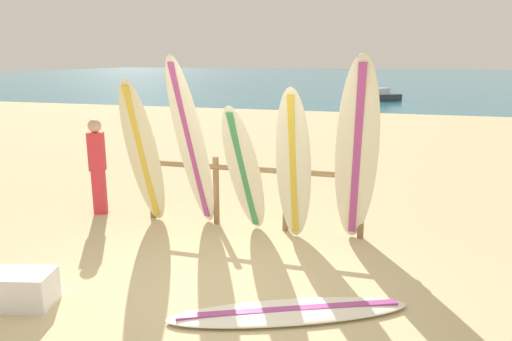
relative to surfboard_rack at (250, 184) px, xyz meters
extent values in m
plane|color=#CCB784|center=(0.21, -2.10, -0.66)|extent=(120.00, 120.00, 0.00)
cube|color=teal|center=(0.21, 55.90, -0.66)|extent=(120.00, 80.00, 0.01)
cylinder|color=olive|center=(-1.61, 0.00, -0.14)|extent=(0.09, 0.09, 1.04)
cylinder|color=olive|center=(-0.54, 0.00, -0.14)|extent=(0.09, 0.09, 1.04)
cylinder|color=olive|center=(0.54, 0.00, -0.14)|extent=(0.09, 0.09, 1.04)
cylinder|color=olive|center=(1.61, 0.00, -0.14)|extent=(0.09, 0.09, 1.04)
cylinder|color=olive|center=(0.00, 0.00, 0.23)|extent=(3.32, 0.08, 0.08)
ellipsoid|color=beige|center=(-1.50, -0.42, 0.45)|extent=(0.53, 0.80, 2.22)
cube|color=gold|center=(-1.50, -0.42, 0.45)|extent=(0.11, 0.74, 2.05)
ellipsoid|color=white|center=(-0.76, -0.35, 0.61)|extent=(0.63, 0.99, 2.54)
cube|color=#A53F8C|center=(-0.76, -0.35, 0.61)|extent=(0.24, 0.86, 2.34)
ellipsoid|color=white|center=(0.04, -0.43, 0.29)|extent=(0.61, 1.00, 1.91)
cube|color=#388C59|center=(0.04, -0.43, 0.29)|extent=(0.21, 0.88, 1.76)
ellipsoid|color=silver|center=(0.73, -0.44, 0.41)|extent=(0.47, 0.61, 2.14)
cube|color=gold|center=(0.73, -0.44, 0.41)|extent=(0.09, 0.58, 1.97)
ellipsoid|color=silver|center=(1.54, -0.40, 0.61)|extent=(0.65, 0.98, 2.54)
cube|color=#A53F8C|center=(1.54, -0.40, 0.61)|extent=(0.20, 0.87, 2.34)
ellipsoid|color=white|center=(1.10, -2.31, -0.63)|extent=(2.41, 1.43, 0.07)
cube|color=#A53F8C|center=(1.10, -2.31, -0.63)|extent=(2.06, 0.98, 0.08)
cube|color=#D8333F|center=(-2.52, -0.06, -0.30)|extent=(0.24, 0.20, 0.72)
cube|color=#D8333F|center=(-2.52, -0.06, 0.36)|extent=(0.29, 0.23, 0.61)
sphere|color=tan|center=(-2.52, -0.06, 0.77)|extent=(0.21, 0.21, 0.21)
cube|color=#333842|center=(1.07, 22.45, -0.48)|extent=(2.47, 2.36, 0.35)
cube|color=silver|center=(1.07, 22.45, -0.13)|extent=(1.12, 1.11, 0.36)
cube|color=white|center=(-1.55, -2.88, -0.48)|extent=(0.68, 0.53, 0.36)
camera|label=1|loc=(1.98, -6.53, 1.82)|focal=33.82mm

